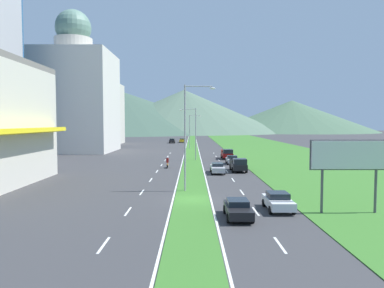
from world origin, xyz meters
TOP-DOWN VIEW (x-y plane):
  - ground_plane at (0.00, 0.00)m, footprint 600.00×600.00m
  - grass_median at (0.00, 60.00)m, footprint 3.20×240.00m
  - grass_verge_right at (20.60, 60.00)m, footprint 24.00×240.00m
  - lane_dash_left_1 at (-5.10, -12.16)m, footprint 0.16×2.80m
  - lane_dash_left_2 at (-5.10, -4.32)m, footprint 0.16×2.80m
  - lane_dash_left_3 at (-5.10, 3.52)m, footprint 0.16×2.80m
  - lane_dash_left_4 at (-5.10, 11.36)m, footprint 0.16×2.80m
  - lane_dash_left_5 at (-5.10, 19.20)m, footprint 0.16×2.80m
  - lane_dash_left_6 at (-5.10, 27.04)m, footprint 0.16×2.80m
  - lane_dash_left_7 at (-5.10, 34.88)m, footprint 0.16×2.80m
  - lane_dash_left_8 at (-5.10, 42.73)m, footprint 0.16×2.80m
  - lane_dash_left_9 at (-5.10, 50.57)m, footprint 0.16×2.80m
  - lane_dash_right_1 at (5.10, -12.16)m, footprint 0.16×2.80m
  - lane_dash_right_2 at (5.10, -4.32)m, footprint 0.16×2.80m
  - lane_dash_right_3 at (5.10, 3.52)m, footprint 0.16×2.80m
  - lane_dash_right_4 at (5.10, 11.36)m, footprint 0.16×2.80m
  - lane_dash_right_5 at (5.10, 19.20)m, footprint 0.16×2.80m
  - lane_dash_right_6 at (5.10, 27.04)m, footprint 0.16×2.80m
  - lane_dash_right_7 at (5.10, 34.88)m, footprint 0.16×2.80m
  - lane_dash_right_8 at (5.10, 42.73)m, footprint 0.16×2.80m
  - lane_dash_right_9 at (5.10, 50.57)m, footprint 0.16×2.80m
  - edge_line_median_left at (-1.75, 60.00)m, footprint 0.16×240.00m
  - edge_line_median_right at (1.75, 60.00)m, footprint 0.16×240.00m
  - domed_building at (-28.85, 55.62)m, footprint 18.60×18.60m
  - midrise_colored at (-31.42, 88.11)m, footprint 14.65×14.65m
  - hill_far_left at (-55.95, 235.66)m, footprint 186.33×186.33m
  - hill_far_center at (-5.92, 234.14)m, footprint 146.04×146.04m
  - hill_far_right at (78.71, 249.29)m, footprint 127.76×127.76m
  - street_lamp_near at (-0.40, 4.13)m, footprint 3.20×0.51m
  - street_lamp_mid at (0.37, 34.59)m, footprint 3.17×0.34m
  - street_lamp_far at (-0.30, 65.06)m, footprint 3.29×0.30m
  - billboard_roadside at (12.20, -4.99)m, footprint 6.16×0.28m
  - car_0 at (-6.99, 92.55)m, footprint 2.01×4.75m
  - car_1 at (6.92, 28.66)m, footprint 2.02×4.00m
  - car_2 at (3.58, 17.37)m, footprint 1.93×4.80m
  - car_3 at (-3.54, 95.86)m, footprint 2.01×4.48m
  - car_4 at (6.97, -3.91)m, footprint 2.02×4.07m
  - car_5 at (3.42, -6.28)m, footprint 1.92×4.26m
  - pickup_truck_0 at (6.89, 37.10)m, footprint 2.18×5.40m
  - pickup_truck_1 at (6.77, 19.10)m, footprint 2.18×5.40m
  - motorcycle_rider at (-3.84, 23.22)m, footprint 0.36×2.00m

SIDE VIEW (x-z plane):
  - ground_plane at x=0.00m, z-range 0.00..0.00m
  - lane_dash_left_1 at x=-5.10m, z-range 0.00..0.01m
  - lane_dash_left_2 at x=-5.10m, z-range 0.00..0.01m
  - lane_dash_left_3 at x=-5.10m, z-range 0.00..0.01m
  - lane_dash_left_4 at x=-5.10m, z-range 0.00..0.01m
  - lane_dash_left_5 at x=-5.10m, z-range 0.00..0.01m
  - lane_dash_left_6 at x=-5.10m, z-range 0.00..0.01m
  - lane_dash_left_7 at x=-5.10m, z-range 0.00..0.01m
  - lane_dash_left_8 at x=-5.10m, z-range 0.00..0.01m
  - lane_dash_left_9 at x=-5.10m, z-range 0.00..0.01m
  - lane_dash_right_1 at x=5.10m, z-range 0.00..0.01m
  - lane_dash_right_2 at x=5.10m, z-range 0.00..0.01m
  - lane_dash_right_3 at x=5.10m, z-range 0.00..0.01m
  - lane_dash_right_4 at x=5.10m, z-range 0.00..0.01m
  - lane_dash_right_5 at x=5.10m, z-range 0.00..0.01m
  - lane_dash_right_6 at x=5.10m, z-range 0.00..0.01m
  - lane_dash_right_7 at x=5.10m, z-range 0.00..0.01m
  - lane_dash_right_8 at x=5.10m, z-range 0.00..0.01m
  - lane_dash_right_9 at x=5.10m, z-range 0.00..0.01m
  - edge_line_median_left at x=-1.75m, z-range 0.00..0.01m
  - edge_line_median_right at x=1.75m, z-range 0.00..0.01m
  - grass_median at x=0.00m, z-range 0.00..0.06m
  - grass_verge_right at x=20.60m, z-range 0.00..0.06m
  - car_5 at x=3.42m, z-range 0.03..1.39m
  - car_1 at x=6.92m, z-range 0.02..1.46m
  - car_2 at x=3.58m, z-range 0.03..1.44m
  - car_4 at x=6.97m, z-range 0.02..1.46m
  - motorcycle_rider at x=-3.84m, z-range -0.15..1.65m
  - car_3 at x=-3.54m, z-range 0.03..1.52m
  - car_0 at x=-6.99m, z-range 0.01..1.61m
  - pickup_truck_0 at x=6.89m, z-range -0.02..1.98m
  - pickup_truck_1 at x=6.77m, z-range -0.02..1.98m
  - billboard_roadside at x=12.20m, z-range 1.48..7.24m
  - street_lamp_far at x=-0.30m, z-range 0.73..9.94m
  - street_lamp_mid at x=0.37m, z-range 0.73..10.53m
  - street_lamp_near at x=-0.40m, z-range 0.75..11.69m
  - midrise_colored at x=-31.42m, z-range 0.00..20.16m
  - hill_far_right at x=78.71m, z-range 0.00..24.75m
  - domed_building at x=-28.85m, z-range -3.50..30.94m
  - hill_far_center at x=-5.92m, z-range 0.00..31.64m
  - hill_far_left at x=-55.95m, z-range 0.00..31.65m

